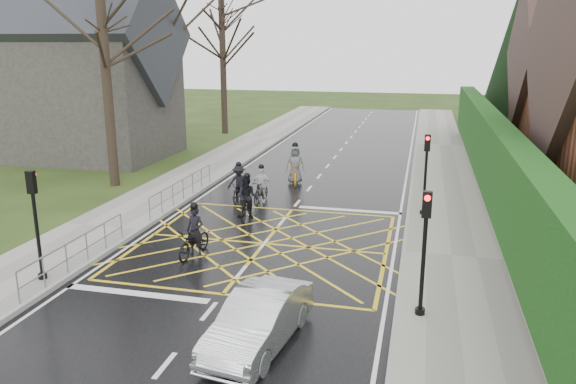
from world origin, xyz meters
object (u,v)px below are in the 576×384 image
at_px(cyclist_front, 261,189).
at_px(car, 258,320).
at_px(cyclist_lead, 295,170).
at_px(cyclist_back, 247,201).
at_px(cyclist_rear, 194,239).
at_px(cyclist_mid, 239,187).

bearing_deg(cyclist_front, car, -70.20).
distance_m(cyclist_front, car, 11.47).
distance_m(cyclist_front, cyclist_lead, 3.54).
xyz_separation_m(cyclist_lead, car, (2.52, -14.51, -0.08)).
bearing_deg(cyclist_back, car, -75.43).
distance_m(cyclist_rear, cyclist_front, 6.32).
relative_size(cyclist_rear, car, 0.50).
bearing_deg(cyclist_lead, car, -95.65).
bearing_deg(cyclist_front, cyclist_rear, -89.14).
bearing_deg(car, cyclist_lead, 107.60).
height_order(cyclist_back, cyclist_front, cyclist_back).
relative_size(cyclist_back, cyclist_mid, 1.02).
height_order(cyclist_lead, car, cyclist_lead).
height_order(cyclist_rear, car, cyclist_rear).
relative_size(cyclist_back, car, 0.49).
xyz_separation_m(cyclist_back, cyclist_lead, (0.54, 5.71, 0.02)).
height_order(cyclist_back, cyclist_mid, cyclist_back).
distance_m(cyclist_rear, car, 5.87).
height_order(cyclist_mid, cyclist_front, cyclist_mid).
xyz_separation_m(cyclist_rear, cyclist_back, (0.42, 4.08, 0.11)).
relative_size(cyclist_lead, car, 0.59).
relative_size(cyclist_front, car, 0.45).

